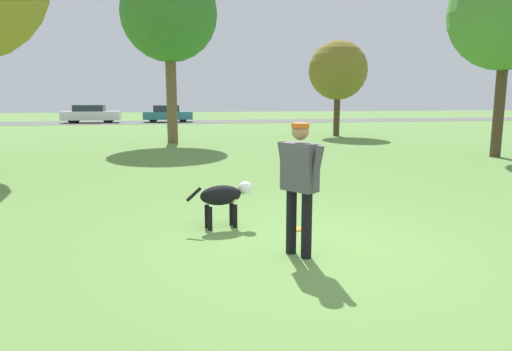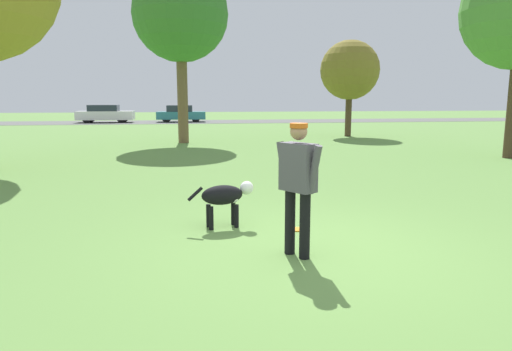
# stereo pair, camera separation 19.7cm
# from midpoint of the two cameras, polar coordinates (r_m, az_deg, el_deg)

# --- Properties ---
(ground_plane) EXTENTS (120.00, 120.00, 0.00)m
(ground_plane) POSITION_cam_midpoint_polar(r_m,az_deg,el_deg) (6.02, 7.87, -9.10)
(ground_plane) COLOR #608C42
(far_road_strip) EXTENTS (120.00, 6.00, 0.01)m
(far_road_strip) POSITION_cam_midpoint_polar(r_m,az_deg,el_deg) (38.15, -6.58, 6.69)
(far_road_strip) COLOR #5B5B59
(far_road_strip) RESTS_ON ground_plane
(person) EXTENTS (0.46, 0.64, 1.64)m
(person) POSITION_cam_midpoint_polar(r_m,az_deg,el_deg) (5.51, 6.29, -0.38)
(person) COLOR black
(person) RESTS_ON ground_plane
(dog) EXTENTS (1.03, 0.41, 0.68)m
(dog) POSITION_cam_midpoint_polar(r_m,az_deg,el_deg) (6.84, -2.99, -2.60)
(dog) COLOR black
(dog) RESTS_ON ground_plane
(frisbee) EXTENTS (0.20, 0.20, 0.02)m
(frisbee) POSITION_cam_midpoint_polar(r_m,az_deg,el_deg) (6.82, 5.98, -6.72)
(frisbee) COLOR orange
(frisbee) RESTS_ON ground_plane
(tree_mid_center) EXTENTS (4.02, 4.02, 7.44)m
(tree_mid_center) POSITION_cam_midpoint_polar(r_m,az_deg,el_deg) (20.44, -9.15, 19.28)
(tree_mid_center) COLOR brown
(tree_mid_center) RESTS_ON ground_plane
(tree_far_right) EXTENTS (2.95, 2.95, 4.79)m
(tree_far_right) POSITION_cam_midpoint_polar(r_m,az_deg,el_deg) (23.90, 11.89, 12.73)
(tree_far_right) COLOR #4C3826
(tree_far_right) RESTS_ON ground_plane
(parked_car_white) EXTENTS (4.40, 1.85, 1.40)m
(parked_car_white) POSITION_cam_midpoint_polar(r_m,az_deg,el_deg) (38.52, -18.19, 7.33)
(parked_car_white) COLOR white
(parked_car_white) RESTS_ON ground_plane
(parked_car_teal) EXTENTS (3.98, 1.92, 1.36)m
(parked_car_teal) POSITION_cam_midpoint_polar(r_m,az_deg,el_deg) (38.03, -9.22, 7.63)
(parked_car_teal) COLOR teal
(parked_car_teal) RESTS_ON ground_plane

